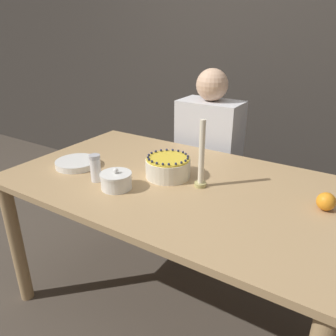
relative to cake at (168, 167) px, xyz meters
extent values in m
plane|color=#4C4238|center=(0.05, -0.02, -0.82)|extent=(12.00, 12.00, 0.00)
cube|color=#38332D|center=(0.05, 1.38, 0.48)|extent=(8.00, 0.05, 2.60)
cube|color=tan|center=(0.05, -0.02, -0.06)|extent=(1.61, 0.95, 0.03)
cylinder|color=tan|center=(-0.69, -0.44, -0.45)|extent=(0.07, 0.07, 0.74)
cylinder|color=tan|center=(-0.69, 0.40, -0.45)|extent=(0.07, 0.07, 0.74)
cylinder|color=#EFE5CC|center=(0.00, 0.00, 0.00)|extent=(0.22, 0.22, 0.09)
cylinder|color=yellow|center=(0.00, 0.00, 0.04)|extent=(0.21, 0.21, 0.01)
sphere|color=#23284C|center=(0.10, 0.00, 0.05)|extent=(0.01, 0.01, 0.01)
sphere|color=#23284C|center=(0.09, 0.03, 0.05)|extent=(0.01, 0.01, 0.01)
sphere|color=#23284C|center=(0.08, 0.06, 0.05)|extent=(0.01, 0.01, 0.01)
sphere|color=#23284C|center=(0.06, 0.08, 0.05)|extent=(0.01, 0.01, 0.01)
sphere|color=#23284C|center=(0.03, 0.09, 0.05)|extent=(0.01, 0.01, 0.01)
sphere|color=#23284C|center=(0.00, 0.10, 0.05)|extent=(0.01, 0.01, 0.01)
sphere|color=#23284C|center=(-0.03, 0.09, 0.05)|extent=(0.01, 0.01, 0.01)
sphere|color=#23284C|center=(-0.06, 0.08, 0.05)|extent=(0.01, 0.01, 0.01)
sphere|color=#23284C|center=(-0.08, 0.06, 0.05)|extent=(0.01, 0.01, 0.01)
sphere|color=#23284C|center=(-0.09, 0.03, 0.05)|extent=(0.01, 0.01, 0.01)
sphere|color=#23284C|center=(-0.10, 0.00, 0.05)|extent=(0.01, 0.01, 0.01)
sphere|color=#23284C|center=(-0.09, -0.03, 0.05)|extent=(0.01, 0.01, 0.01)
sphere|color=#23284C|center=(-0.08, -0.06, 0.05)|extent=(0.01, 0.01, 0.01)
sphere|color=#23284C|center=(-0.06, -0.08, 0.05)|extent=(0.01, 0.01, 0.01)
sphere|color=#23284C|center=(-0.03, -0.09, 0.05)|extent=(0.01, 0.01, 0.01)
sphere|color=#23284C|center=(0.00, -0.10, 0.05)|extent=(0.01, 0.01, 0.01)
sphere|color=#23284C|center=(0.03, -0.09, 0.05)|extent=(0.01, 0.01, 0.01)
sphere|color=#23284C|center=(0.06, -0.08, 0.05)|extent=(0.01, 0.01, 0.01)
sphere|color=#23284C|center=(0.08, -0.06, 0.05)|extent=(0.01, 0.01, 0.01)
sphere|color=#23284C|center=(0.09, -0.03, 0.05)|extent=(0.01, 0.01, 0.01)
cylinder|color=white|center=(-0.13, -0.23, -0.02)|extent=(0.14, 0.14, 0.06)
cylinder|color=white|center=(-0.13, -0.23, 0.02)|extent=(0.14, 0.14, 0.01)
sphere|color=white|center=(-0.13, -0.23, 0.04)|extent=(0.02, 0.02, 0.02)
cylinder|color=white|center=(-0.26, -0.22, 0.01)|extent=(0.05, 0.05, 0.11)
cylinder|color=silver|center=(-0.26, -0.22, 0.07)|extent=(0.05, 0.05, 0.02)
cylinder|color=white|center=(-0.48, -0.14, -0.05)|extent=(0.22, 0.22, 0.01)
cylinder|color=white|center=(-0.48, -0.14, -0.04)|extent=(0.22, 0.22, 0.01)
cylinder|color=white|center=(-0.48, -0.14, -0.03)|extent=(0.22, 0.22, 0.01)
cylinder|color=white|center=(-0.48, -0.14, -0.02)|extent=(0.22, 0.22, 0.01)
cylinder|color=tan|center=(0.18, -0.01, -0.04)|extent=(0.06, 0.06, 0.02)
cylinder|color=silver|center=(0.18, -0.01, 0.12)|extent=(0.03, 0.03, 0.30)
sphere|color=orange|center=(0.70, 0.07, -0.01)|extent=(0.07, 0.07, 0.07)
cube|color=#595960|center=(-0.09, 0.66, -0.59)|extent=(0.34, 0.34, 0.45)
cube|color=silver|center=(-0.09, 0.66, -0.08)|extent=(0.40, 0.24, 0.57)
sphere|color=#D8AD8C|center=(-0.09, 0.66, 0.30)|extent=(0.20, 0.20, 0.20)
camera|label=1|loc=(0.78, -1.23, 0.62)|focal=35.00mm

